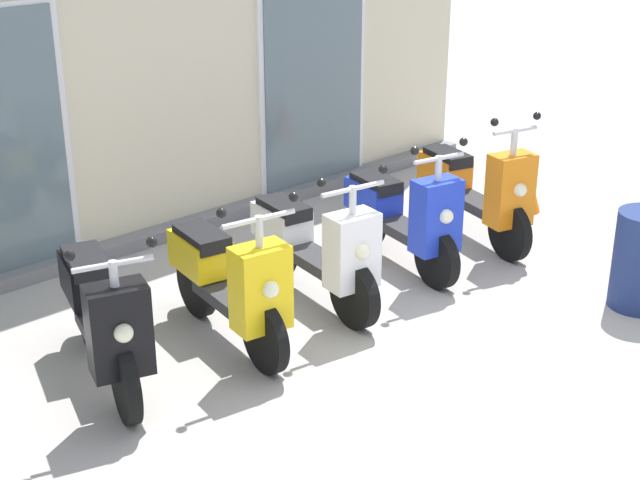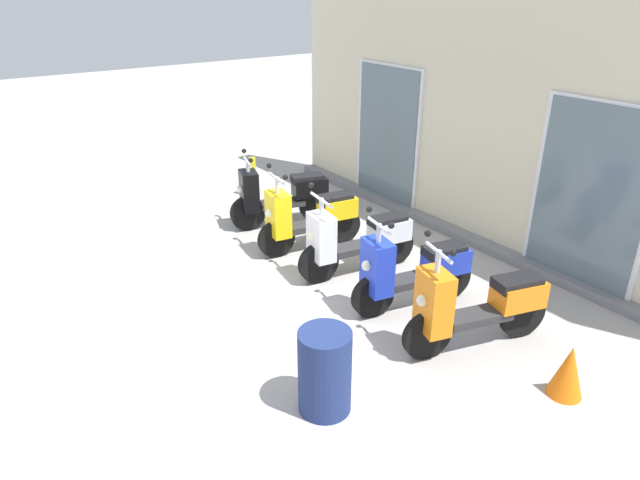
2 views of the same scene
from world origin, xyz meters
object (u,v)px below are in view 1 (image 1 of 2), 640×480
object	(u,v)px
scooter_white	(314,247)
scooter_orange	(476,188)
scooter_blue	(403,215)
traffic_cone	(526,186)
scooter_yellow	(229,281)
scooter_black	(103,315)

from	to	relation	value
scooter_white	scooter_orange	size ratio (longest dim) A/B	1.02
scooter_blue	scooter_orange	xyz separation A→B (m)	(0.95, -0.04, 0.03)
scooter_orange	traffic_cone	xyz separation A→B (m)	(1.00, 0.13, -0.24)
scooter_yellow	scooter_white	world-z (taller)	scooter_yellow
scooter_yellow	traffic_cone	size ratio (longest dim) A/B	3.00
scooter_orange	scooter_blue	bearing A→B (deg)	177.78
scooter_white	scooter_blue	size ratio (longest dim) A/B	1.07
scooter_black	traffic_cone	distance (m)	4.87
scooter_black	scooter_yellow	bearing A→B (deg)	-7.96
scooter_white	traffic_cone	distance (m)	2.98
scooter_yellow	scooter_blue	world-z (taller)	scooter_yellow
scooter_black	scooter_orange	distance (m)	3.86
scooter_black	scooter_blue	size ratio (longest dim) A/B	1.02
scooter_blue	scooter_orange	size ratio (longest dim) A/B	0.95
scooter_black	scooter_yellow	world-z (taller)	scooter_yellow
scooter_yellow	traffic_cone	distance (m)	3.92
scooter_blue	traffic_cone	xyz separation A→B (m)	(1.95, 0.09, -0.22)
scooter_white	traffic_cone	bearing A→B (deg)	1.39
scooter_yellow	scooter_blue	xyz separation A→B (m)	(1.95, 0.09, -0.03)
scooter_white	scooter_orange	bearing A→B (deg)	-1.57
scooter_yellow	traffic_cone	world-z (taller)	scooter_yellow
traffic_cone	scooter_orange	bearing A→B (deg)	-172.83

